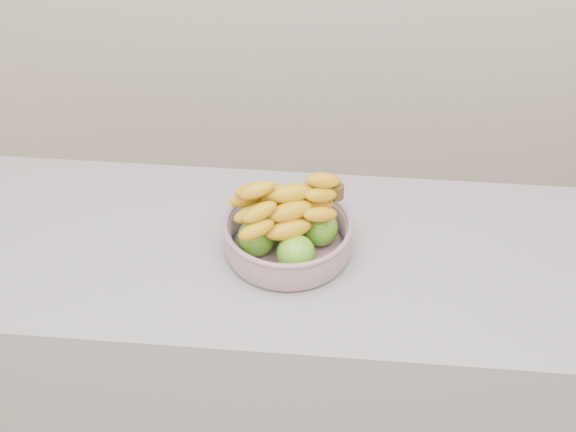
% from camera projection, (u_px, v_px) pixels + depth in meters
% --- Properties ---
extents(room_shell, '(4.05, 4.05, 2.73)m').
position_uv_depth(room_shell, '(216.00, 116.00, 0.69)').
color(room_shell, beige).
rests_on(room_shell, ground).
extents(counter, '(2.00, 0.60, 0.90)m').
position_uv_depth(counter, '(291.00, 382.00, 2.07)').
color(counter, gray).
rests_on(counter, ground).
extents(fruit_bowl, '(0.29, 0.29, 0.18)m').
position_uv_depth(fruit_bowl, '(288.00, 231.00, 1.75)').
color(fruit_bowl, '#9DA9BD').
rests_on(fruit_bowl, counter).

